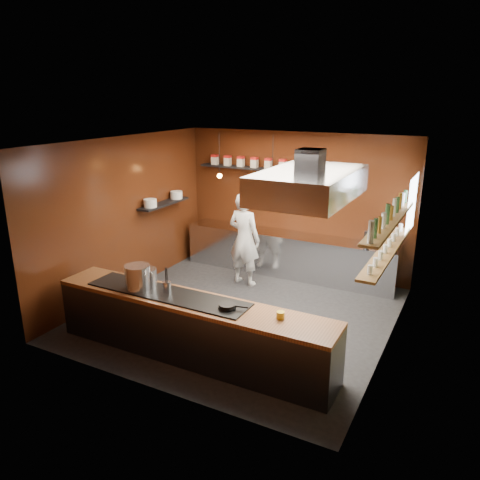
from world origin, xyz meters
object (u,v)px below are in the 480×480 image
Objects in this scene: stockpot_large at (138,277)px; stockpot_small at (147,277)px; chef at (244,239)px; espresso_machine at (388,238)px; extractor_hood at (309,184)px.

stockpot_large reaches higher than stockpot_small.
stockpot_large is at bearing 90.80° from chef.
stockpot_large reaches higher than espresso_machine.
extractor_hood is 2.87m from stockpot_large.
chef is (-2.61, -0.96, -0.13)m from espresso_machine.
extractor_hood reaches higher than chef.
stockpot_small is (0.06, 0.14, -0.04)m from stockpot_large.
stockpot_small is 2.81m from chef.
extractor_hood reaches higher than stockpot_small.
extractor_hood is 5.30× the size of stockpot_large.
stockpot_large is 1.27× the size of stockpot_small.
chef is at bearing -166.63° from espresso_machine.
stockpot_large is at bearing -112.55° from stockpot_small.
espresso_machine is at bearing -153.69° from chef.
espresso_machine is (2.83, 3.75, 0.00)m from stockpot_small.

